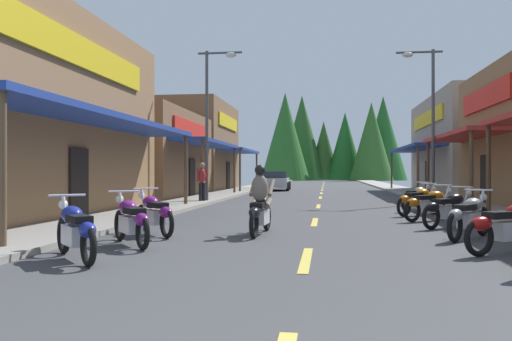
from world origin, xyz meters
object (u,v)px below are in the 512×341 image
motorcycle_parked_left_2 (154,213)px  motorcycle_parked_left_0 (75,230)px  streetlamp_left (213,106)px  motorcycle_parked_right_2 (469,216)px  motorcycle_parked_right_3 (450,209)px  rider_cruising_lead (260,206)px  motorcycle_parked_right_6 (417,197)px  motorcycle_parked_left_1 (131,220)px  motorcycle_parked_right_1 (510,226)px  pedestrian_browsing (202,180)px  parked_car_curbside (276,181)px  motorcycle_parked_right_4 (430,204)px  motorcycle_parked_right_5 (418,200)px  streetlamp_right (427,105)px

motorcycle_parked_left_2 → motorcycle_parked_left_0: bearing=137.3°
streetlamp_left → motorcycle_parked_right_2: 14.45m
motorcycle_parked_right_3 → rider_cruising_lead: size_ratio=0.77×
motorcycle_parked_right_6 → motorcycle_parked_left_1: size_ratio=0.99×
motorcycle_parked_left_0 → motorcycle_parked_left_2: bearing=-43.8°
motorcycle_parked_right_1 → motorcycle_parked_right_3: same height
streetlamp_left → pedestrian_browsing: (-0.39, -0.41, -3.30)m
streetlamp_left → motorcycle_parked_left_1: (1.32, -13.24, -3.86)m
parked_car_curbside → motorcycle_parked_right_2: bearing=-167.8°
motorcycle_parked_right_3 → motorcycle_parked_right_1: bearing=-130.9°
motorcycle_parked_right_3 → motorcycle_parked_right_4: same height
motorcycle_parked_left_0 → motorcycle_parked_left_1: bearing=-49.9°
motorcycle_parked_right_4 → pedestrian_browsing: size_ratio=0.97×
motorcycle_parked_right_1 → motorcycle_parked_right_3: (-0.08, 4.12, 0.00)m
motorcycle_parked_right_6 → motorcycle_parked_left_0: size_ratio=1.04×
motorcycle_parked_right_5 → pedestrian_browsing: (-8.34, 5.19, 0.56)m
streetlamp_left → motorcycle_parked_left_0: bearing=-86.0°
motorcycle_parked_right_2 → parked_car_curbside: (-6.66, 26.95, 0.20)m
streetlamp_left → motorcycle_parked_right_4: 11.55m
motorcycle_parked_right_5 → rider_cruising_lead: bearing=-171.1°
motorcycle_parked_right_1 → pedestrian_browsing: bearing=91.8°
motorcycle_parked_right_2 → motorcycle_parked_left_0: 7.79m
streetlamp_left → motorcycle_parked_left_0: (1.05, -14.95, -3.86)m
rider_cruising_lead → motorcycle_parked_right_1: bearing=-110.7°
streetlamp_right → motorcycle_parked_left_1: size_ratio=3.85×
motorcycle_parked_left_1 → motorcycle_parked_left_2: 1.67m
streetlamp_left → motorcycle_parked_left_2: streetlamp_left is taller
motorcycle_parked_right_1 → parked_car_curbside: parked_car_curbside is taller
streetlamp_right → motorcycle_parked_right_2: bearing=-96.5°
pedestrian_browsing → streetlamp_right: bearing=-133.3°
streetlamp_left → motorcycle_parked_left_0: 15.48m
streetlamp_right → motorcycle_parked_right_4: 9.35m
motorcycle_parked_right_2 → pedestrian_browsing: 13.84m
motorcycle_parked_right_5 → motorcycle_parked_right_2: bearing=-132.9°
streetlamp_right → motorcycle_parked_right_5: 7.76m
streetlamp_right → motorcycle_parked_right_5: (-1.46, -6.57, -3.86)m
motorcycle_parked_right_6 → streetlamp_left: bearing=103.6°
motorcycle_parked_right_3 → streetlamp_left: bearing=89.3°
streetlamp_right → rider_cruising_lead: bearing=-115.6°
motorcycle_parked_right_6 → motorcycle_parked_right_3: bearing=-143.5°
motorcycle_parked_left_0 → motorcycle_parked_right_1: bearing=-118.4°
motorcycle_parked_right_3 → rider_cruising_lead: (-4.52, -2.01, 0.17)m
motorcycle_parked_right_5 → motorcycle_parked_left_0: 11.62m
motorcycle_parked_right_4 → motorcycle_parked_right_5: same height
motorcycle_parked_right_1 → motorcycle_parked_right_5: 7.75m
motorcycle_parked_right_1 → motorcycle_parked_left_0: 7.29m
motorcycle_parked_right_3 → motorcycle_parked_right_5: (-0.14, 3.63, 0.00)m
motorcycle_parked_left_2 → pedestrian_browsing: 11.29m
motorcycle_parked_right_2 → motorcycle_parked_left_0: size_ratio=1.07×
motorcycle_parked_right_3 → motorcycle_parked_left_2: 7.26m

